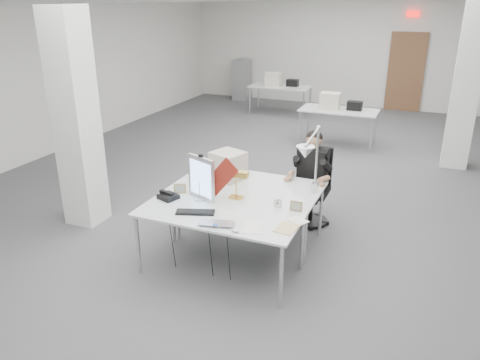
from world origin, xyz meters
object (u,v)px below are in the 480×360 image
Objects in this scene: desk_phone at (168,197)px; beige_monitor at (228,165)px; bankers_lamp at (236,185)px; seated_person at (313,163)px; architect_lamp at (311,163)px; office_chair at (312,190)px; laptop at (215,226)px; desk_main at (220,213)px; monitor at (201,178)px.

beige_monitor is (0.38, 0.87, 0.15)m from desk_phone.
bankers_lamp is at bearing 42.81° from desk_phone.
architect_lamp reaches higher than seated_person.
desk_phone is (-1.34, -1.53, 0.29)m from office_chair.
laptop is at bearing -100.41° from seated_person.
architect_lamp reaches higher than desk_main.
desk_phone is at bearing 136.67° from laptop.
monitor is at bearing 42.79° from desk_phone.
architect_lamp reaches higher than desk_phone.
architect_lamp is at bearing 40.35° from desk_phone.
desk_phone reaches higher than laptop.
architect_lamp is (1.17, 0.45, 0.19)m from monitor.
office_chair is 1.42m from bankers_lamp.
seated_person is at bearing 83.07° from architect_lamp.
desk_main is 3.52× the size of monitor.
laptop is 1.12× the size of bankers_lamp.
architect_lamp is at bearing 6.48° from beige_monitor.
bankers_lamp is (-0.61, -1.15, 0.02)m from seated_person.
office_chair is at bearing 53.78° from beige_monitor.
beige_monitor is at bearing 147.72° from architect_lamp.
monitor is 0.46m from desk_phone.
bankers_lamp is at bearing -113.43° from seated_person.
seated_person is 1.30m from bankers_lamp.
office_chair is at bearing 76.51° from monitor.
laptop is (0.46, -0.61, -0.24)m from monitor.
monitor is 1.55× the size of bankers_lamp.
monitor is 0.80m from laptop.
office_chair is 0.42m from seated_person.
office_chair reaches higher than desk_phone.
monitor is (-0.35, 0.26, 0.27)m from desk_main.
monitor is (-0.98, -1.32, 0.11)m from seated_person.
office_chair is 1.24m from beige_monitor.
laptop is 0.41× the size of architect_lamp.
desk_phone is at bearing -177.65° from architect_lamp.
seated_person is at bearing 60.46° from laptop.
bankers_lamp is at bearing -38.30° from beige_monitor.
monitor is at bearing -121.05° from office_chair.
architect_lamp is at bearing -73.66° from office_chair.
seated_person is 1.64m from monitor.
beige_monitor is 0.42× the size of architect_lamp.
bankers_lamp reaches higher than laptop.
beige_monitor reaches higher than desk_phone.
laptop is at bearing -30.72° from monitor.
seated_person is 4.60× the size of desk_phone.
seated_person is at bearing 68.17° from desk_main.
desk_phone is at bearing 172.32° from desk_main.
architect_lamp is (1.15, -0.27, 0.27)m from beige_monitor.
desk_phone is at bearing -160.12° from bankers_lamp.
beige_monitor is at bearing 85.13° from desk_phone.
desk_phone is 0.23× the size of architect_lamp.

